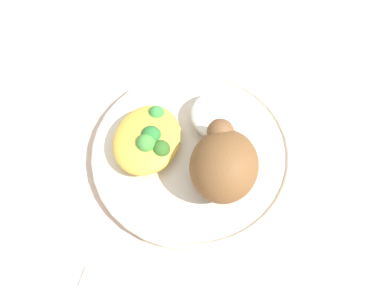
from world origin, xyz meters
name	(u,v)px	position (x,y,z in m)	size (l,w,h in m)	color
ground_plane	(192,154)	(0.00, 0.00, 0.00)	(2.00, 2.00, 0.00)	beige
plate	(192,151)	(0.00, 0.00, 0.01)	(0.27, 0.27, 0.02)	beige
roasted_chicken	(224,164)	(-0.03, -0.05, 0.06)	(0.10, 0.08, 0.08)	brown
rice_pile	(223,115)	(0.05, -0.03, 0.03)	(0.08, 0.09, 0.03)	white
mac_cheese_with_broccoli	(148,139)	(-0.01, 0.06, 0.03)	(0.11, 0.09, 0.04)	gold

